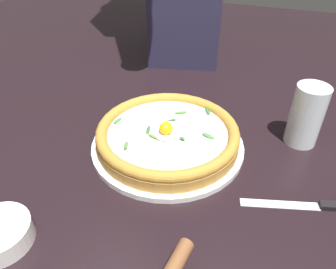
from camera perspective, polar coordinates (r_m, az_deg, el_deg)
name	(u,v)px	position (r m, az deg, el deg)	size (l,w,h in m)	color
ground_plane	(163,151)	(0.72, -0.97, -2.91)	(2.40, 2.40, 0.03)	black
pizza_plate	(168,144)	(0.70, 0.00, -1.70)	(0.33, 0.33, 0.01)	white
pizza	(168,134)	(0.69, 0.00, 0.10)	(0.30, 0.30, 0.06)	#BC8439
table_knife	(326,206)	(0.64, 26.08, -11.22)	(0.22, 0.08, 0.01)	silver
drinking_glass	(305,119)	(0.75, 22.97, 2.46)	(0.07, 0.07, 0.14)	silver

